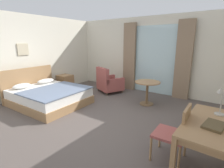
{
  "coord_description": "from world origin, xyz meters",
  "views": [
    {
      "loc": [
        2.61,
        -2.78,
        1.81
      ],
      "look_at": [
        0.28,
        0.46,
        0.8
      ],
      "focal_mm": 27.36,
      "sensor_mm": 36.0,
      "label": 1
    }
  ],
  "objects": [
    {
      "name": "balcony_glass_door",
      "position": [
        0.36,
        2.89,
        1.16
      ],
      "size": [
        1.48,
        0.02,
        2.32
      ],
      "primitive_type": "cube",
      "color": "silver",
      "rests_on": "ground"
    },
    {
      "name": "desk_chair",
      "position": [
        2.05,
        -0.36,
        0.5
      ],
      "size": [
        0.47,
        0.47,
        0.91
      ],
      "color": "#9E4C47",
      "rests_on": "ground"
    },
    {
      "name": "round_cafe_table",
      "position": [
        0.67,
        1.66,
        0.51
      ],
      "size": [
        0.72,
        0.72,
        0.68
      ],
      "color": "#9E754C",
      "rests_on": "ground"
    },
    {
      "name": "desk_lamp",
      "position": [
        2.52,
        0.18,
        0.98
      ],
      "size": [
        0.16,
        0.27,
        0.41
      ],
      "color": "#B7B2A8",
      "rests_on": "writing_desk"
    },
    {
      "name": "armchair_by_window",
      "position": [
        -0.95,
        1.98,
        0.35
      ],
      "size": [
        0.99,
        0.99,
        0.91
      ],
      "color": "#9E4C47",
      "rests_on": "ground"
    },
    {
      "name": "curtain_panel_left",
      "position": [
        -0.59,
        2.79,
        1.22
      ],
      "size": [
        0.47,
        0.1,
        2.44
      ],
      "primitive_type": "cube",
      "color": "#897056",
      "rests_on": "ground"
    },
    {
      "name": "writing_desk",
      "position": [
        2.46,
        -0.27,
        0.64
      ],
      "size": [
        0.65,
        1.32,
        0.73
      ],
      "color": "#9E754C",
      "rests_on": "ground"
    },
    {
      "name": "wall_back",
      "position": [
        0.0,
        2.97,
        1.32
      ],
      "size": [
        5.92,
        0.12,
        2.64
      ],
      "primitive_type": "cube",
      "color": "silver",
      "rests_on": "ground"
    },
    {
      "name": "curtain_panel_right",
      "position": [
        1.32,
        2.79,
        1.22
      ],
      "size": [
        0.48,
        0.1,
        2.44
      ],
      "primitive_type": "cube",
      "color": "#897056",
      "rests_on": "ground"
    },
    {
      "name": "nightstand",
      "position": [
        -2.54,
        1.32,
        0.28
      ],
      "size": [
        0.49,
        0.48,
        0.56
      ],
      "color": "#9E754C",
      "rests_on": "ground"
    },
    {
      "name": "framed_picture",
      "position": [
        -2.82,
        0.0,
        1.55
      ],
      "size": [
        0.03,
        0.34,
        0.36
      ],
      "color": "beige"
    },
    {
      "name": "bed",
      "position": [
        -1.7,
        -0.0,
        0.26
      ],
      "size": [
        2.09,
        1.76,
        0.99
      ],
      "color": "#9E754C",
      "rests_on": "ground"
    },
    {
      "name": "ground",
      "position": [
        0.0,
        0.0,
        -0.05
      ],
      "size": [
        6.32,
        6.46,
        0.1
      ],
      "primitive_type": "cube",
      "color": "#564C47"
    },
    {
      "name": "wall_left",
      "position": [
        -2.9,
        0.0,
        1.32
      ],
      "size": [
        0.12,
        6.06,
        2.64
      ],
      "primitive_type": "cube",
      "color": "silver",
      "rests_on": "ground"
    },
    {
      "name": "closed_book",
      "position": [
        2.52,
        -0.38,
        0.75
      ],
      "size": [
        0.28,
        0.37,
        0.03
      ],
      "primitive_type": "cube",
      "rotation": [
        0.0,
        0.0,
        -0.15
      ],
      "color": "brown",
      "rests_on": "writing_desk"
    }
  ]
}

